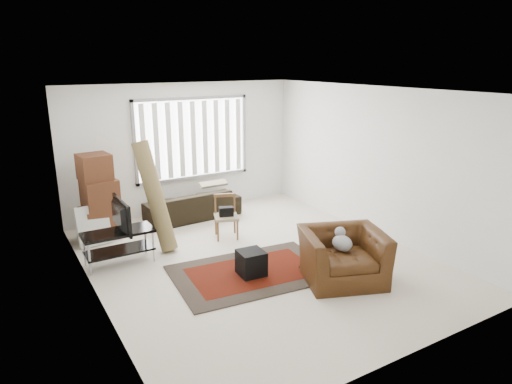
% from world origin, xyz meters
% --- Properties ---
extents(room, '(6.00, 6.02, 2.71)m').
position_xyz_m(room, '(0.03, 0.51, 1.76)').
color(room, beige).
rests_on(room, ground).
extents(persian_rug, '(2.50, 1.79, 0.02)m').
position_xyz_m(persian_rug, '(-0.31, -0.38, 0.01)').
color(persian_rug, black).
rests_on(persian_rug, ground).
extents(tv_stand, '(1.09, 0.49, 0.55)m').
position_xyz_m(tv_stand, '(-1.95, 1.01, 0.39)').
color(tv_stand, black).
rests_on(tv_stand, ground).
extents(tv, '(0.11, 0.89, 0.51)m').
position_xyz_m(tv, '(-1.95, 1.01, 0.80)').
color(tv, black).
rests_on(tv, tv_stand).
extents(subwoofer, '(0.40, 0.40, 0.37)m').
position_xyz_m(subwoofer, '(-0.37, -0.44, 0.21)').
color(subwoofer, black).
rests_on(subwoofer, persian_rug).
extents(moving_boxes, '(0.69, 0.64, 1.55)m').
position_xyz_m(moving_boxes, '(-1.93, 2.30, 0.72)').
color(moving_boxes, '#57301B').
rests_on(moving_boxes, ground).
extents(white_flatpack, '(0.59, 0.31, 0.71)m').
position_xyz_m(white_flatpack, '(-2.13, 2.01, 0.36)').
color(white_flatpack, silver).
rests_on(white_flatpack, ground).
extents(rolled_rug, '(0.61, 0.87, 1.87)m').
position_xyz_m(rolled_rug, '(-1.22, 1.29, 0.94)').
color(rolled_rug, olive).
rests_on(rolled_rug, ground).
extents(sofa, '(1.95, 0.92, 0.74)m').
position_xyz_m(sofa, '(-0.07, 2.45, 0.37)').
color(sofa, black).
rests_on(sofa, ground).
extents(side_chair, '(0.54, 0.54, 0.78)m').
position_xyz_m(side_chair, '(0.04, 1.15, 0.43)').
color(side_chair, '#857257').
rests_on(side_chair, ground).
extents(armchair, '(1.45, 1.36, 0.86)m').
position_xyz_m(armchair, '(0.71, -1.25, 0.43)').
color(armchair, '#3C200C').
rests_on(armchair, ground).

